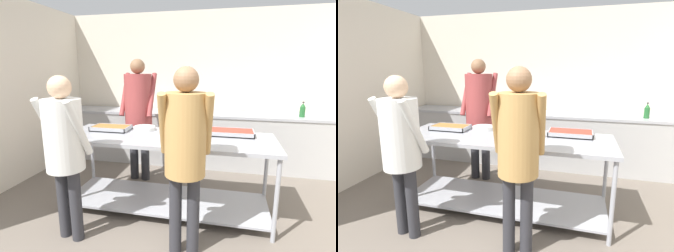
# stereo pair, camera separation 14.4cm
# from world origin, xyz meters

# --- Properties ---
(wall_rear) EXTENTS (4.87, 0.06, 2.65)m
(wall_rear) POSITION_xyz_m (0.00, 3.62, 1.32)
(wall_rear) COLOR beige
(wall_rear) RESTS_ON ground_plane
(wall_left) EXTENTS (0.06, 3.74, 2.65)m
(wall_left) POSITION_xyz_m (-2.41, 1.81, 1.32)
(wall_left) COLOR beige
(wall_left) RESTS_ON ground_plane
(back_counter) EXTENTS (4.71, 0.65, 0.92)m
(back_counter) POSITION_xyz_m (-0.00, 3.25, 0.46)
(back_counter) COLOR #A8A8A8
(back_counter) RESTS_ON ground_plane
(serving_counter) EXTENTS (2.43, 0.85, 0.91)m
(serving_counter) POSITION_xyz_m (-0.09, 1.60, 0.61)
(serving_counter) COLOR #9EA0A8
(serving_counter) RESTS_ON ground_plane
(serving_tray_roast) EXTENTS (0.47, 0.27, 0.05)m
(serving_tray_roast) POSITION_xyz_m (-0.84, 1.74, 0.93)
(serving_tray_roast) COLOR #9EA0A8
(serving_tray_roast) RESTS_ON serving_counter
(plate_stack) EXTENTS (0.28, 0.28, 0.05)m
(plate_stack) POSITION_xyz_m (-0.43, 1.84, 0.93)
(plate_stack) COLOR white
(plate_stack) RESTS_ON serving_counter
(sauce_pan) EXTENTS (0.38, 0.24, 0.10)m
(sauce_pan) POSITION_xyz_m (-0.07, 1.66, 0.96)
(sauce_pan) COLOR #9EA0A8
(sauce_pan) RESTS_ON serving_counter
(broccoli_bowl) EXTENTS (0.20, 0.20, 0.09)m
(broccoli_bowl) POSITION_xyz_m (0.26, 1.68, 0.94)
(broccoli_bowl) COLOR #B2B2B7
(broccoli_bowl) RESTS_ON serving_counter
(serving_tray_vegetables) EXTENTS (0.50, 0.31, 0.05)m
(serving_tray_vegetables) POSITION_xyz_m (0.64, 1.85, 0.93)
(serving_tray_vegetables) COLOR #9EA0A8
(serving_tray_vegetables) RESTS_ON serving_counter
(guest_serving_left) EXTENTS (0.48, 0.37, 1.68)m
(guest_serving_left) POSITION_xyz_m (0.25, 0.89, 1.04)
(guest_serving_left) COLOR #2D2D33
(guest_serving_left) RESTS_ON ground_plane
(guest_serving_right) EXTENTS (0.49, 0.38, 1.61)m
(guest_serving_right) POSITION_xyz_m (-0.89, 0.85, 0.99)
(guest_serving_right) COLOR #2D2D33
(guest_serving_right) RESTS_ON ground_plane
(cook_behind_counter) EXTENTS (0.50, 0.40, 1.80)m
(cook_behind_counter) POSITION_xyz_m (-0.69, 2.37, 1.11)
(cook_behind_counter) COLOR #2D2D33
(cook_behind_counter) RESTS_ON ground_plane
(water_bottle) EXTENTS (0.08, 0.08, 0.24)m
(water_bottle) POSITION_xyz_m (1.71, 3.17, 1.03)
(water_bottle) COLOR #23602D
(water_bottle) RESTS_ON back_counter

